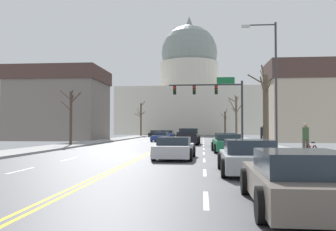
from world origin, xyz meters
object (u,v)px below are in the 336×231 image
Objects in this scene: pickup_truck_near_00 at (188,137)px; sedan_oncoming_02 at (155,134)px; sedan_near_04 at (248,157)px; pedestrian_00 at (306,138)px; street_lamp_right at (272,75)px; bicycle_parked at (312,152)px; sedan_near_01 at (225,141)px; pedestrian_01 at (262,134)px; sedan_near_03 at (175,148)px; sedan_near_02 at (227,144)px; signal_gantry at (215,95)px; sedan_oncoming_03 at (162,133)px; sedan_near_05 at (297,181)px; sedan_oncoming_00 at (161,137)px; sedan_oncoming_01 at (167,135)px.

sedan_oncoming_02 is (-7.23, 30.78, -0.16)m from pickup_truck_near_00.
pedestrian_00 is at bearing 60.61° from sedan_near_04.
street_lamp_right reaches higher than bicycle_parked.
sedan_near_01 is 17.47m from sedan_near_04.
sedan_near_03 is at bearing -119.15° from pedestrian_01.
sedan_near_02 is 6.21m from pedestrian_00.
signal_gantry is 0.94× the size of street_lamp_right.
pickup_truck_near_00 is 17.34m from sedan_near_03.
sedan_near_02 is (3.04, -11.68, -0.15)m from pickup_truck_near_00.
pedestrian_00 is (6.91, 0.79, 0.56)m from sedan_near_03.
signal_gantry is 1.77× the size of sedan_oncoming_03.
sedan_near_03 is at bearing -81.52° from sedan_oncoming_02.
sedan_near_05 is (0.28, -17.48, -0.01)m from sedan_near_02.
sedan_near_04 reaches higher than sedan_near_05.
sedan_near_04 reaches higher than sedan_oncoming_00.
sedan_near_04 is 17.57m from pedestrian_01.
sedan_near_03 is 0.97× the size of sedan_oncoming_00.
sedan_oncoming_02 is at bearing -90.88° from sedan_oncoming_03.
sedan_oncoming_03 is at bearing 95.78° from sedan_oncoming_00.
sedan_near_02 is 43.69m from sedan_oncoming_02.
signal_gantry is 10.09m from sedan_near_01.
sedan_near_02 is (-0.18, -5.84, 0.00)m from sedan_near_01.
signal_gantry is at bearing 101.67° from pedestrian_00.
sedan_oncoming_00 is (-6.69, 19.68, -0.03)m from sedan_near_02.
sedan_oncoming_00 is at bearing 98.08° from sedan_near_03.
sedan_near_02 reaches higher than sedan_oncoming_02.
signal_gantry is 1.72× the size of sedan_near_05.
pickup_truck_near_00 is 3.05× the size of bicycle_parked.
pickup_truck_near_00 is 19.36m from sedan_oncoming_01.
sedan_near_04 is at bearing -100.51° from pedestrian_01.
sedan_oncoming_03 reaches higher than sedan_oncoming_00.
sedan_oncoming_01 is at bearing -74.09° from sedan_oncoming_02.
pedestrian_01 is at bearing -69.40° from signal_gantry.
pickup_truck_near_00 is 31.62m from sedan_oncoming_02.
sedan_oncoming_01 is 1.01× the size of sedan_oncoming_02.
sedan_near_02 is at bearing 61.34° from sedan_near_03.
sedan_near_01 is 0.97× the size of sedan_oncoming_00.
sedan_oncoming_03 is at bearing 98.84° from sedan_near_04.
sedan_oncoming_00 is at bearing 111.38° from bicycle_parked.
signal_gantry is 17.74m from sedan_oncoming_01.
sedan_oncoming_02 is (-10.45, 36.62, -0.01)m from sedan_near_01.
sedan_near_03 reaches higher than sedan_oncoming_03.
sedan_near_04 is (3.04, -23.31, -0.15)m from pickup_truck_near_00.
sedan_oncoming_01 is at bearing 112.00° from pedestrian_01.
sedan_oncoming_01 reaches higher than sedan_near_04.
pedestrian_00 reaches higher than bicycle_parked.
sedan_oncoming_00 is at bearing 125.17° from pedestrian_01.
pickup_truck_near_00 is 19.49m from bicycle_parked.
pickup_truck_near_00 is at bearing 96.50° from sedan_near_05.
sedan_near_03 is 59.42m from sedan_oncoming_03.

